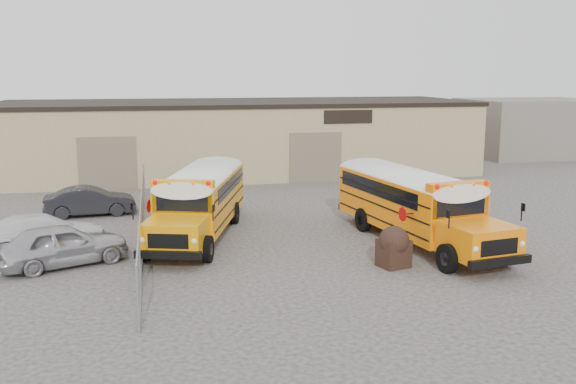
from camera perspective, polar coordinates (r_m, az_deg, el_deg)
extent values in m
plane|color=#353331|center=(23.43, 2.05, -5.60)|extent=(120.00, 120.00, 0.00)
cube|color=tan|center=(42.39, -4.50, 4.80)|extent=(30.00, 10.00, 4.50)
cube|color=black|center=(42.22, -4.55, 7.91)|extent=(30.20, 10.20, 0.25)
cube|color=black|center=(38.63, 5.37, 6.68)|extent=(3.00, 0.08, 0.80)
cube|color=#6D624E|center=(37.22, -15.76, 2.45)|extent=(3.20, 0.08, 3.00)
cube|color=#6D624E|center=(38.33, 2.45, 3.07)|extent=(3.20, 0.08, 3.00)
cylinder|color=#919498|center=(16.80, -13.21, -9.32)|extent=(0.07, 0.07, 1.80)
cylinder|color=#919498|center=(19.65, -13.06, -6.36)|extent=(0.07, 0.07, 1.80)
cylinder|color=#919498|center=(22.54, -12.94, -4.16)|extent=(0.07, 0.07, 1.80)
cylinder|color=#919498|center=(25.46, -12.85, -2.45)|extent=(0.07, 0.07, 1.80)
cylinder|color=#919498|center=(28.39, -12.78, -1.10)|extent=(0.07, 0.07, 1.80)
cylinder|color=#919498|center=(31.33, -12.73, 0.00)|extent=(0.07, 0.07, 1.80)
cylinder|color=#919498|center=(34.29, -12.68, 0.90)|extent=(0.07, 0.07, 1.80)
cylinder|color=#919498|center=(25.27, -12.94, -0.51)|extent=(0.05, 18.00, 0.05)
cylinder|color=#919498|center=(25.66, -12.78, -4.30)|extent=(0.05, 18.00, 0.05)
cube|color=#919498|center=(25.46, -12.85, -2.45)|extent=(0.02, 18.00, 1.70)
cube|color=slate|center=(54.65, 20.81, 5.40)|extent=(10.00, 8.00, 4.40)
cube|color=#F69804|center=(32.12, -5.51, 1.42)|extent=(4.21, 7.38, 1.89)
cube|color=#F69804|center=(27.83, -7.12, -0.92)|extent=(2.52, 2.52, 1.06)
cube|color=black|center=(28.66, -6.74, 1.34)|extent=(1.83, 0.59, 0.69)
cube|color=white|center=(31.97, -5.54, 3.34)|extent=(4.23, 7.45, 0.37)
cube|color=#F69804|center=(28.77, -6.69, 2.56)|extent=(2.30, 1.09, 0.33)
sphere|color=#E50705|center=(28.76, -8.67, 2.72)|extent=(0.18, 0.18, 0.18)
sphere|color=#E50705|center=(28.38, -4.85, 2.70)|extent=(0.18, 0.18, 0.18)
sphere|color=orange|center=(28.64, -7.63, 2.72)|extent=(0.18, 0.18, 0.18)
sphere|color=orange|center=(28.47, -5.91, 2.71)|extent=(0.18, 0.18, 0.18)
cube|color=black|center=(26.88, -7.56, -2.26)|extent=(2.22, 0.84, 0.26)
cube|color=black|center=(35.72, -4.49, 1.01)|extent=(2.22, 0.82, 0.26)
cube|color=black|center=(32.13, -5.51, 1.30)|extent=(4.21, 7.25, 0.06)
cube|color=black|center=(32.31, -5.44, 2.43)|extent=(3.92, 6.32, 0.57)
cylinder|color=black|center=(28.28, -9.23, -1.89)|extent=(0.52, 0.99, 0.96)
cylinder|color=black|center=(27.84, -4.84, -1.99)|extent=(0.52, 0.99, 0.96)
cylinder|color=black|center=(33.84, -6.90, 0.24)|extent=(0.52, 0.99, 0.96)
cylinder|color=black|center=(33.48, -3.21, 0.19)|extent=(0.52, 0.99, 0.96)
cylinder|color=#BF0505|center=(30.11, -9.25, 0.93)|extent=(0.17, 0.50, 0.52)
cube|color=orange|center=(30.90, 4.95, 1.15)|extent=(3.46, 7.52, 1.95)
cube|color=orange|center=(26.92, 9.24, -1.30)|extent=(2.39, 2.39, 1.10)
cube|color=black|center=(27.65, 8.20, 1.11)|extent=(1.94, 0.36, 0.71)
cube|color=white|center=(30.73, 4.98, 3.21)|extent=(3.47, 7.59, 0.38)
cube|color=orange|center=(27.75, 8.01, 2.40)|extent=(2.38, 0.83, 0.34)
sphere|color=#E50705|center=(27.08, 6.39, 2.48)|extent=(0.19, 0.19, 0.19)
sphere|color=#E50705|center=(28.04, 10.03, 2.66)|extent=(0.19, 0.19, 0.19)
sphere|color=orange|center=(27.33, 7.41, 2.53)|extent=(0.19, 0.19, 0.19)
sphere|color=orange|center=(27.77, 9.05, 2.61)|extent=(0.19, 0.19, 0.19)
cube|color=black|center=(26.08, 10.44, -2.71)|extent=(2.34, 0.56, 0.27)
cube|color=black|center=(34.34, 2.27, 0.68)|extent=(2.33, 0.55, 0.27)
cube|color=black|center=(30.91, 4.95, 1.02)|extent=(3.48, 7.38, 0.06)
cube|color=black|center=(31.07, 4.74, 2.23)|extent=(3.32, 6.39, 0.59)
cylinder|color=black|center=(26.59, 6.97, -2.60)|extent=(0.42, 1.02, 0.99)
cylinder|color=black|center=(27.70, 11.13, -2.18)|extent=(0.42, 1.02, 0.99)
cylinder|color=black|center=(31.91, 1.96, -0.29)|extent=(0.42, 1.02, 0.99)
cylinder|color=black|center=(32.84, 5.61, -0.03)|extent=(0.42, 1.02, 0.99)
cylinder|color=#BF0505|center=(27.99, 4.16, 0.41)|extent=(0.11, 0.53, 0.53)
cube|color=black|center=(22.20, 9.37, -5.39)|extent=(1.15, 1.09, 0.95)
sphere|color=black|center=(22.09, 9.40, -4.33)|extent=(1.04, 1.04, 1.04)
imported|color=#BABABF|center=(23.27, -19.40, -4.43)|extent=(4.69, 3.31, 1.48)
imported|color=silver|center=(25.49, -20.99, -3.39)|extent=(5.05, 3.16, 1.36)
imported|color=black|center=(30.96, -17.18, -0.78)|extent=(4.18, 1.78, 1.34)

